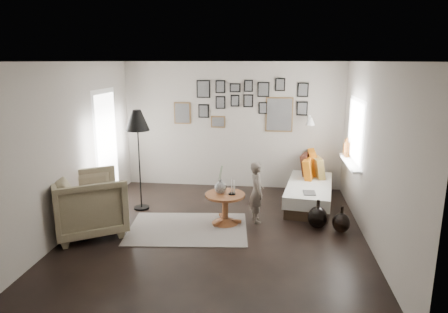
# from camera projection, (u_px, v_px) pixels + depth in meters

# --- Properties ---
(ground) EXTENTS (4.80, 4.80, 0.00)m
(ground) POSITION_uv_depth(u_px,v_px,m) (217.00, 232.00, 6.24)
(ground) COLOR black
(ground) RESTS_ON ground
(wall_back) EXTENTS (4.50, 0.00, 4.50)m
(wall_back) POSITION_uv_depth(u_px,v_px,m) (233.00, 126.00, 8.25)
(wall_back) COLOR gray
(wall_back) RESTS_ON ground
(wall_front) EXTENTS (4.50, 0.00, 4.50)m
(wall_front) POSITION_uv_depth(u_px,v_px,m) (180.00, 209.00, 3.62)
(wall_front) COLOR gray
(wall_front) RESTS_ON ground
(wall_left) EXTENTS (0.00, 4.80, 4.80)m
(wall_left) POSITION_uv_depth(u_px,v_px,m) (73.00, 147.00, 6.20)
(wall_left) COLOR gray
(wall_left) RESTS_ON ground
(wall_right) EXTENTS (0.00, 4.80, 4.80)m
(wall_right) POSITION_uv_depth(u_px,v_px,m) (373.00, 155.00, 5.67)
(wall_right) COLOR gray
(wall_right) RESTS_ON ground
(ceiling) EXTENTS (4.80, 4.80, 0.00)m
(ceiling) POSITION_uv_depth(u_px,v_px,m) (216.00, 61.00, 5.63)
(ceiling) COLOR white
(ceiling) RESTS_ON wall_back
(door_left) EXTENTS (0.00, 2.14, 2.14)m
(door_left) POSITION_uv_depth(u_px,v_px,m) (107.00, 147.00, 7.41)
(door_left) COLOR white
(door_left) RESTS_ON wall_left
(window_right) EXTENTS (0.15, 1.32, 1.30)m
(window_right) POSITION_uv_depth(u_px,v_px,m) (349.00, 158.00, 7.06)
(window_right) COLOR white
(window_right) RESTS_ON wall_right
(gallery_wall) EXTENTS (2.74, 0.03, 1.08)m
(gallery_wall) POSITION_uv_depth(u_px,v_px,m) (247.00, 105.00, 8.10)
(gallery_wall) COLOR brown
(gallery_wall) RESTS_ON wall_back
(wall_sconce) EXTENTS (0.18, 0.36, 0.16)m
(wall_sconce) POSITION_uv_depth(u_px,v_px,m) (310.00, 121.00, 7.78)
(wall_sconce) COLOR white
(wall_sconce) RESTS_ON wall_back
(rug) EXTENTS (1.98, 1.48, 0.01)m
(rug) POSITION_uv_depth(u_px,v_px,m) (188.00, 228.00, 6.36)
(rug) COLOR #BFB4A8
(rug) RESTS_ON ground
(pedestal_table) EXTENTS (0.65, 0.65, 0.51)m
(pedestal_table) POSITION_uv_depth(u_px,v_px,m) (225.00, 210.00, 6.52)
(pedestal_table) COLOR brown
(pedestal_table) RESTS_ON ground
(vase) EXTENTS (0.19, 0.19, 0.46)m
(vase) POSITION_uv_depth(u_px,v_px,m) (220.00, 185.00, 6.45)
(vase) COLOR black
(vase) RESTS_ON pedestal_table
(candles) EXTENTS (0.11, 0.11, 0.24)m
(candles) POSITION_uv_depth(u_px,v_px,m) (232.00, 187.00, 6.42)
(candles) COLOR black
(candles) RESTS_ON pedestal_table
(daybed) EXTENTS (1.04, 1.90, 0.88)m
(daybed) POSITION_uv_depth(u_px,v_px,m) (309.00, 189.00, 7.46)
(daybed) COLOR black
(daybed) RESTS_ON ground
(magazine_on_daybed) EXTENTS (0.21, 0.28, 0.01)m
(magazine_on_daybed) POSITION_uv_depth(u_px,v_px,m) (309.00, 193.00, 6.82)
(magazine_on_daybed) COLOR black
(magazine_on_daybed) RESTS_ON daybed
(armchair) EXTENTS (1.43, 1.42, 0.95)m
(armchair) POSITION_uv_depth(u_px,v_px,m) (89.00, 204.00, 6.12)
(armchair) COLOR #70664B
(armchair) RESTS_ON ground
(armchair_cushion) EXTENTS (0.60, 0.60, 0.19)m
(armchair_cushion) POSITION_uv_depth(u_px,v_px,m) (92.00, 202.00, 6.16)
(armchair_cushion) COLOR silver
(armchair_cushion) RESTS_ON armchair
(floor_lamp) EXTENTS (0.42, 0.42, 1.79)m
(floor_lamp) POSITION_uv_depth(u_px,v_px,m) (137.00, 124.00, 6.88)
(floor_lamp) COLOR black
(floor_lamp) RESTS_ON ground
(magazine_basket) EXTENTS (0.37, 0.37, 0.36)m
(magazine_basket) POSITION_uv_depth(u_px,v_px,m) (82.00, 227.00, 6.00)
(magazine_basket) COLOR black
(magazine_basket) RESTS_ON ground
(demijohn_large) EXTENTS (0.31, 0.31, 0.47)m
(demijohn_large) POSITION_uv_depth(u_px,v_px,m) (317.00, 217.00, 6.35)
(demijohn_large) COLOR black
(demijohn_large) RESTS_ON ground
(demijohn_small) EXTENTS (0.28, 0.28, 0.43)m
(demijohn_small) POSITION_uv_depth(u_px,v_px,m) (341.00, 223.00, 6.20)
(demijohn_small) COLOR black
(demijohn_small) RESTS_ON ground
(child) EXTENTS (0.34, 0.43, 1.02)m
(child) POSITION_uv_depth(u_px,v_px,m) (257.00, 192.00, 6.55)
(child) COLOR #594F46
(child) RESTS_ON ground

